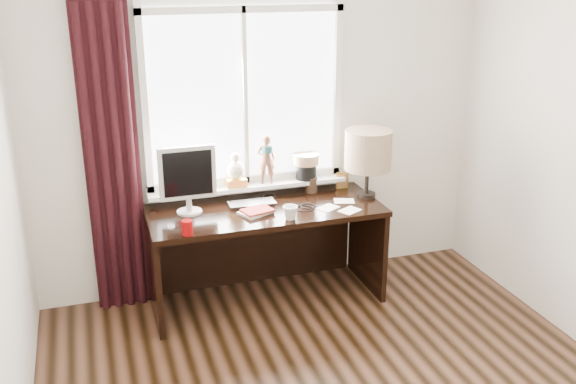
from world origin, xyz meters
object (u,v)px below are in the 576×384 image
object	(u,v)px
laptop	(252,203)
red_cup	(187,228)
desk	(262,234)
monitor	(187,176)
table_lamp	(368,151)
mug	(290,212)

from	to	relation	value
laptop	red_cup	bearing A→B (deg)	-142.46
laptop	red_cup	xyz separation A→B (m)	(-0.54, -0.39, 0.04)
desk	monitor	bearing A→B (deg)	-178.50
table_lamp	red_cup	bearing A→B (deg)	-168.10
monitor	mug	bearing A→B (deg)	-27.70
laptop	mug	xyz separation A→B (m)	(0.18, -0.34, 0.04)
laptop	table_lamp	size ratio (longest dim) A/B	0.67
laptop	table_lamp	world-z (taller)	table_lamp
monitor	table_lamp	xyz separation A→B (m)	(1.34, -0.08, 0.09)
red_cup	laptop	bearing A→B (deg)	35.57
laptop	monitor	world-z (taller)	monitor
desk	mug	bearing A→B (deg)	-73.22
laptop	monitor	distance (m)	0.53
red_cup	table_lamp	bearing A→B (deg)	11.90
desk	monitor	world-z (taller)	monitor
desk	monitor	xyz separation A→B (m)	(-0.54, -0.01, 0.52)
laptop	red_cup	distance (m)	0.67
desk	table_lamp	xyz separation A→B (m)	(0.80, -0.10, 0.61)
monitor	table_lamp	distance (m)	1.34
laptop	monitor	bearing A→B (deg)	-177.30
desk	laptop	bearing A→B (deg)	-173.72
desk	red_cup	bearing A→B (deg)	-147.29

